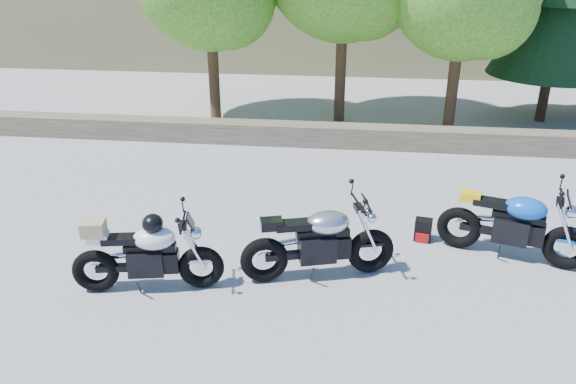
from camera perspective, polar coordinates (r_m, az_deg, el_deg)
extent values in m
plane|color=gray|center=(8.48, -2.16, -7.31)|extent=(90.00, 90.00, 0.00)
cube|color=brown|center=(13.37, 1.44, 5.88)|extent=(22.00, 0.55, 0.50)
cylinder|color=#382314|center=(15.09, -7.60, 12.75)|extent=(0.28, 0.28, 3.02)
sphere|color=#2E6B17|center=(14.46, -6.24, 18.82)|extent=(2.38, 2.38, 2.38)
cylinder|color=#382314|center=(15.01, 5.41, 13.44)|extent=(0.28, 0.28, 3.36)
cylinder|color=#382314|center=(14.66, 16.52, 11.43)|extent=(0.28, 0.28, 2.91)
sphere|color=#2E6B17|center=(14.23, 19.53, 17.11)|extent=(2.29, 2.29, 2.29)
cylinder|color=#382314|center=(16.49, 24.80, 10.20)|extent=(0.26, 0.26, 2.16)
cone|color=black|center=(16.23, 25.93, 16.34)|extent=(3.17, 3.17, 3.24)
torus|color=black|center=(8.21, 8.38, -5.95)|extent=(0.71, 0.35, 0.69)
torus|color=black|center=(7.92, -2.42, -6.91)|extent=(0.71, 0.35, 0.69)
cylinder|color=silver|center=(8.21, 8.38, -5.95)|extent=(0.24, 0.11, 0.24)
cylinder|color=silver|center=(7.92, -2.42, -6.91)|extent=(0.24, 0.11, 0.24)
cube|color=black|center=(7.96, 2.96, -5.66)|extent=(0.58, 0.45, 0.39)
cube|color=black|center=(7.86, 3.53, -4.12)|extent=(0.77, 0.37, 0.11)
ellipsoid|color=#B8B9BD|center=(7.81, 4.09, -3.11)|extent=(0.71, 0.57, 0.33)
cube|color=black|center=(7.72, 0.68, -3.37)|extent=(0.58, 0.37, 0.10)
cube|color=black|center=(7.66, -1.69, -3.27)|extent=(0.35, 0.29, 0.14)
cylinder|color=black|center=(7.80, 7.21, -1.25)|extent=(0.23, 0.69, 0.03)
sphere|color=silver|center=(7.93, 8.34, -2.35)|extent=(0.19, 0.19, 0.19)
torus|color=black|center=(7.89, -8.81, -7.55)|extent=(0.65, 0.27, 0.63)
torus|color=black|center=(8.14, -18.95, -7.59)|extent=(0.65, 0.27, 0.63)
cylinder|color=silver|center=(7.89, -8.81, -7.55)|extent=(0.22, 0.08, 0.22)
cylinder|color=silver|center=(8.14, -18.95, -7.59)|extent=(0.22, 0.08, 0.22)
cube|color=black|center=(7.93, -14.19, -6.87)|extent=(0.52, 0.38, 0.36)
cube|color=black|center=(7.81, -13.84, -5.49)|extent=(0.71, 0.29, 0.10)
ellipsoid|color=white|center=(7.73, -13.44, -4.58)|extent=(0.63, 0.48, 0.30)
cube|color=black|center=(7.82, -16.60, -4.62)|extent=(0.53, 0.31, 0.09)
cube|color=white|center=(7.87, -18.75, -4.39)|extent=(0.31, 0.25, 0.13)
cylinder|color=black|center=(7.57, -10.64, -3.02)|extent=(0.15, 0.65, 0.03)
sphere|color=silver|center=(7.63, -9.35, -4.12)|extent=(0.18, 0.18, 0.18)
ellipsoid|color=black|center=(7.63, -13.59, -3.14)|extent=(0.33, 0.34, 0.26)
cube|color=#9A8459|center=(7.82, -19.16, -3.49)|extent=(0.34, 0.31, 0.20)
torus|color=black|center=(9.16, 26.46, -5.10)|extent=(0.70, 0.37, 0.68)
torus|color=black|center=(9.16, 16.97, -3.47)|extent=(0.70, 0.37, 0.68)
cylinder|color=silver|center=(9.16, 26.46, -5.10)|extent=(0.24, 0.11, 0.23)
cylinder|color=silver|center=(9.16, 16.97, -3.47)|extent=(0.24, 0.11, 0.23)
cube|color=black|center=(9.07, 21.69, -3.56)|extent=(0.58, 0.46, 0.38)
cube|color=black|center=(8.97, 22.39, -2.32)|extent=(0.76, 0.39, 0.11)
ellipsoid|color=blue|center=(8.91, 23.01, -1.54)|extent=(0.71, 0.58, 0.32)
cube|color=black|center=(8.92, 20.04, -1.03)|extent=(0.58, 0.39, 0.10)
cube|color=yellow|center=(8.92, 18.06, -0.43)|extent=(0.35, 0.29, 0.14)
cylinder|color=black|center=(8.83, 25.99, -0.57)|extent=(0.25, 0.68, 0.03)
sphere|color=silver|center=(8.91, 26.86, -1.81)|extent=(0.19, 0.19, 0.19)
cube|color=black|center=(9.30, 13.57, -3.72)|extent=(0.30, 0.23, 0.36)
cube|color=#A6110D|center=(9.25, 13.45, -4.59)|extent=(0.21, 0.07, 0.15)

